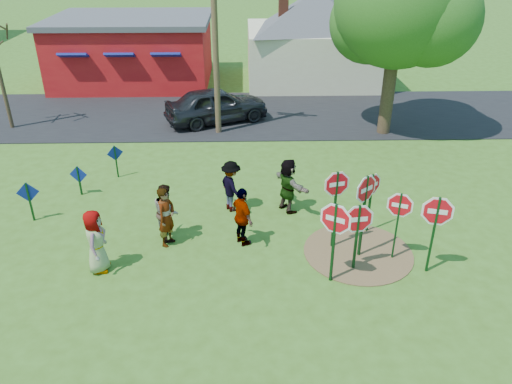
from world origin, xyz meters
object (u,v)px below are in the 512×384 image
stop_sign_b (336,191)px  person_a (96,241)px  stop_sign_a (335,226)px  stop_sign_d (371,189)px  person_b (166,217)px  leafy_tree (402,10)px  stop_sign_c (399,212)px  utility_pole (215,34)px  suv (217,105)px

stop_sign_b → person_a: size_ratio=1.41×
stop_sign_a → stop_sign_b: stop_sign_b is taller
stop_sign_d → person_b: size_ratio=1.14×
leafy_tree → stop_sign_b: bearing=-113.4°
stop_sign_c → stop_sign_d: (-0.42, 1.46, -0.05)m
person_a → stop_sign_a: bearing=-96.7°
leafy_tree → utility_pole: bearing=178.5°
stop_sign_b → utility_pole: (-3.79, 9.59, 2.58)m
stop_sign_c → leafy_tree: leafy_tree is taller
utility_pole → stop_sign_a: bearing=-72.6°
stop_sign_c → person_a: 8.36m
person_a → leafy_tree: leafy_tree is taller
stop_sign_b → leafy_tree: bearing=51.8°
stop_sign_c → suv: bearing=137.9°
utility_pole → person_a: bearing=-105.2°
person_a → suv: size_ratio=0.38×
stop_sign_c → stop_sign_d: bearing=128.5°
person_a → leafy_tree: size_ratio=0.22×
person_b → suv: size_ratio=0.38×
stop_sign_b → stop_sign_d: (1.24, 0.83, -0.40)m
person_a → utility_pole: size_ratio=0.22×
stop_sign_d → suv: 11.44m
stop_sign_a → suv: size_ratio=0.51×
stop_sign_a → stop_sign_d: (1.53, 2.44, -0.23)m
stop_sign_c → utility_pole: size_ratio=0.26×
stop_sign_a → stop_sign_d: bearing=89.8°
suv → leafy_tree: bearing=-124.8°
stop_sign_c → utility_pole: (-5.45, 10.21, 2.92)m
stop_sign_a → stop_sign_c: 2.19m
stop_sign_d → person_b: stop_sign_d is taller
person_a → stop_sign_d: bearing=-78.1°
stop_sign_a → person_a: bearing=-153.9°
utility_pole → leafy_tree: size_ratio=1.00×
person_a → person_b: person_b is taller
person_b → suv: person_b is taller
suv → person_b: bearing=151.5°
suv → utility_pole: utility_pole is taller
person_b → suv: 10.78m
stop_sign_d → person_a: 8.13m
stop_sign_c → person_a: (-8.33, -0.34, -0.62)m
stop_sign_b → person_a: stop_sign_b is taller
stop_sign_a → leafy_tree: bearing=100.3°
suv → stop_sign_a: bearing=172.9°
person_a → person_b: 2.16m
suv → leafy_tree: 9.34m
stop_sign_d → person_a: bearing=159.9°
stop_sign_c → utility_pole: bearing=140.4°
stop_sign_a → stop_sign_b: 1.64m
stop_sign_a → stop_sign_c: size_ratio=1.12×
stop_sign_c → stop_sign_a: bearing=-131.0°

